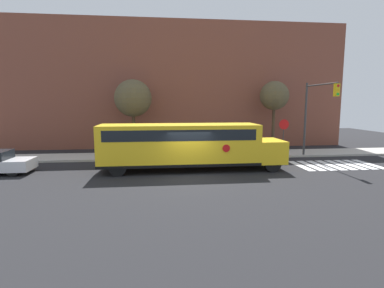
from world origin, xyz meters
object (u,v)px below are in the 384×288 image
object	(u,v)px
school_bus	(186,144)
tree_far_sidewalk	(133,98)
traffic_light	(315,108)
tree_near_sidewalk	(274,96)
stop_sign	(284,131)

from	to	relation	value
school_bus	tree_far_sidewalk	size ratio (longest dim) A/B	1.86
traffic_light	tree_far_sidewalk	xyz separation A→B (m)	(-13.29, 4.88, 0.73)
school_bus	tree_near_sidewalk	xyz separation A→B (m)	(8.50, 7.46, 3.09)
stop_sign	tree_near_sidewalk	world-z (taller)	tree_near_sidewalk
stop_sign	traffic_light	bearing A→B (deg)	-46.24
tree_near_sidewalk	tree_far_sidewalk	world-z (taller)	tree_far_sidewalk
traffic_light	school_bus	bearing A→B (deg)	-165.62
school_bus	traffic_light	size ratio (longest dim) A/B	2.00
tree_near_sidewalk	stop_sign	bearing A→B (deg)	-98.23
tree_near_sidewalk	tree_far_sidewalk	distance (m)	12.22
stop_sign	tree_far_sidewalk	xyz separation A→B (m)	(-11.73, 3.25, 2.57)
stop_sign	tree_far_sidewalk	size ratio (longest dim) A/B	0.47
school_bus	tree_far_sidewalk	distance (m)	8.70
traffic_light	tree_far_sidewalk	distance (m)	14.18
school_bus	stop_sign	xyz separation A→B (m)	(8.01, 4.08, 0.29)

